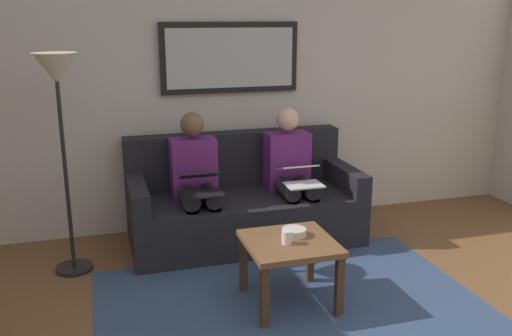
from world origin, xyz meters
TOP-DOWN VIEW (x-y plane):
  - wall_rear at (0.00, -2.60)m, footprint 6.00×0.12m
  - area_rug at (0.00, -0.85)m, footprint 2.60×1.80m
  - couch at (0.00, -2.12)m, footprint 1.96×0.90m
  - framed_mirror at (0.00, -2.51)m, footprint 1.24×0.05m
  - coffee_table at (0.00, -0.90)m, footprint 0.59×0.59m
  - cup at (0.04, -0.86)m, footprint 0.07×0.07m
  - bowl at (-0.06, -0.98)m, footprint 0.17×0.17m
  - person_left at (-0.42, -2.05)m, footprint 0.38×0.58m
  - laptop_white at (-0.42, -1.81)m, footprint 0.30×0.36m
  - person_right at (0.42, -2.05)m, footprint 0.38×0.58m
  - laptop_black at (0.42, -1.81)m, footprint 0.30×0.37m
  - standing_lamp at (1.43, -1.85)m, footprint 0.32×0.32m

SIDE VIEW (x-z plane):
  - area_rug at x=0.00m, z-range 0.00..0.01m
  - couch at x=0.00m, z-range -0.14..0.76m
  - coffee_table at x=0.00m, z-range 0.16..0.61m
  - bowl at x=-0.06m, z-range 0.46..0.51m
  - cup at x=0.04m, z-range 0.46..0.55m
  - person_left at x=-0.42m, z-range 0.04..1.18m
  - person_right at x=0.42m, z-range 0.04..1.18m
  - laptop_black at x=0.42m, z-range 0.55..0.71m
  - laptop_white at x=-0.42m, z-range 0.55..0.71m
  - wall_rear at x=0.00m, z-range 0.00..2.60m
  - standing_lamp at x=1.43m, z-range 0.54..2.20m
  - framed_mirror at x=0.00m, z-range 1.24..1.86m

